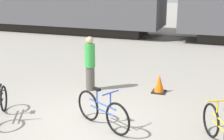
# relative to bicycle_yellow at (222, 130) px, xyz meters

# --- Properties ---
(ground_plane) EXTENTS (80.00, 80.00, 0.00)m
(ground_plane) POSITION_rel_bicycle_yellow_xyz_m (-2.98, 0.12, -0.39)
(ground_plane) COLOR gray
(rail_near) EXTENTS (66.78, 0.07, 0.01)m
(rail_near) POSITION_rel_bicycle_yellow_xyz_m (-2.98, 10.99, -0.38)
(rail_near) COLOR #4C4238
(rail_near) RESTS_ON ground_plane
(rail_far) EXTENTS (66.78, 0.07, 0.01)m
(rail_far) POSITION_rel_bicycle_yellow_xyz_m (-2.98, 12.42, -0.38)
(rail_far) COLOR #4C4238
(rail_far) RESTS_ON ground_plane
(bicycle_yellow) EXTENTS (0.83, 1.53, 0.91)m
(bicycle_yellow) POSITION_rel_bicycle_yellow_xyz_m (0.00, 0.00, 0.00)
(bicycle_yellow) COLOR black
(bicycle_yellow) RESTS_ON ground_plane
(bicycle_blue) EXTENTS (1.57, 0.85, 0.92)m
(bicycle_blue) POSITION_rel_bicycle_yellow_xyz_m (-2.54, 0.04, 0.00)
(bicycle_blue) COLOR black
(bicycle_blue) RESTS_ON ground_plane
(bicycle_black) EXTENTS (0.78, 1.47, 0.83)m
(bicycle_black) POSITION_rel_bicycle_yellow_xyz_m (-5.00, -0.39, -0.03)
(bicycle_black) COLOR black
(bicycle_black) RESTS_ON ground_plane
(person_in_green) EXTENTS (0.31, 0.31, 1.64)m
(person_in_green) POSITION_rel_bicycle_yellow_xyz_m (-3.79, 2.23, 0.44)
(person_in_green) COLOR #514C47
(person_in_green) RESTS_ON ground_plane
(traffic_cone) EXTENTS (0.40, 0.40, 0.55)m
(traffic_cone) POSITION_rel_bicycle_yellow_xyz_m (-1.79, 2.73, -0.13)
(traffic_cone) COLOR black
(traffic_cone) RESTS_ON ground_plane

